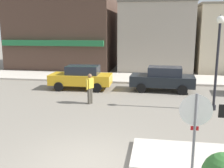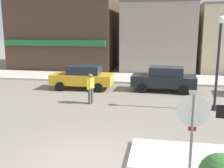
# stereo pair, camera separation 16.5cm
# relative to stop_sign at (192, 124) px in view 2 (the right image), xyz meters

# --- Properties ---
(ground_plane) EXTENTS (160.00, 160.00, 0.00)m
(ground_plane) POSITION_rel_stop_sign_xyz_m (-2.91, 0.14, -1.52)
(ground_plane) COLOR gray
(kerb_far) EXTENTS (80.00, 4.00, 0.15)m
(kerb_far) POSITION_rel_stop_sign_xyz_m (-2.91, 14.03, -1.44)
(kerb_far) COLOR beige
(kerb_far) RESTS_ON ground
(stop_sign) EXTENTS (0.82, 0.07, 2.30)m
(stop_sign) POSITION_rel_stop_sign_xyz_m (0.00, 0.00, 0.00)
(stop_sign) COLOR slate
(stop_sign) RESTS_ON ground
(lamp_post) EXTENTS (0.36, 0.36, 4.54)m
(lamp_post) POSITION_rel_stop_sign_xyz_m (1.85, 6.42, 1.44)
(lamp_post) COLOR black
(lamp_post) RESTS_ON ground
(parked_car_nearest) EXTENTS (4.05, 1.97, 1.56)m
(parked_car_nearest) POSITION_rel_stop_sign_xyz_m (-5.80, 9.87, -0.71)
(parked_car_nearest) COLOR gold
(parked_car_nearest) RESTS_ON ground
(parked_car_second) EXTENTS (4.09, 2.04, 1.56)m
(parked_car_second) POSITION_rel_stop_sign_xyz_m (-0.51, 10.20, -0.71)
(parked_car_second) COLOR black
(parked_car_second) RESTS_ON ground
(pedestrian_crossing_near) EXTENTS (0.36, 0.53, 1.61)m
(pedestrian_crossing_near) POSITION_rel_stop_sign_xyz_m (-4.38, 6.53, -0.65)
(pedestrian_crossing_near) COLOR #4C473D
(pedestrian_crossing_near) RESTS_ON ground
(building_corner_shop) EXTENTS (10.24, 9.52, 7.67)m
(building_corner_shop) POSITION_rel_stop_sign_xyz_m (-10.20, 20.53, 2.32)
(building_corner_shop) COLOR #473328
(building_corner_shop) RESTS_ON ground
(building_storefront_left_near) EXTENTS (6.65, 6.77, 6.34)m
(building_storefront_left_near) POSITION_rel_stop_sign_xyz_m (-1.05, 19.48, 1.66)
(building_storefront_left_near) COLOR #9E9384
(building_storefront_left_near) RESTS_ON ground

